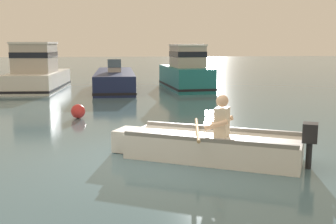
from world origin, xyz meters
The scene contains 6 objects.
ground_plane centered at (0.00, 0.00, 0.00)m, with size 120.00×120.00×0.00m, color slate.
rowboat_with_person centered at (1.12, -0.06, 0.25)m, with size 3.49×2.49×1.19m.
moored_boat_white centered at (-4.19, 11.97, 0.79)m, with size 2.35×5.02×2.16m.
moored_boat_navy centered at (-0.70, 11.93, 0.39)m, with size 1.75×6.51×1.40m.
moored_boat_teal centered at (2.55, 11.46, 0.78)m, with size 2.02×4.62×2.06m.
mooring_buoy centered at (-1.67, 4.40, 0.20)m, with size 0.40×0.40×0.40m, color red.
Camera 1 is at (-0.49, -7.17, 2.08)m, focal length 43.69 mm.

